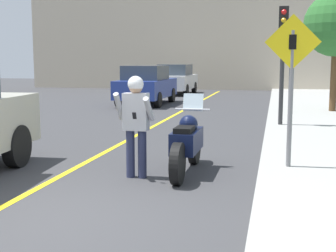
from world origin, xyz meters
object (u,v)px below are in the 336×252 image
Objects in this scene: motorcycle at (187,143)px; parked_car_blue at (146,85)px; street_tree at (336,25)px; person_biker at (136,116)px; parked_car_white at (176,79)px; crossing_sign at (291,76)px; traffic_light at (283,43)px.

parked_car_blue reaches higher than motorcycle.
person_biker is at bearing -112.01° from street_tree.
crossing_sign is at bearing -72.12° from parked_car_white.
parked_car_blue reaches higher than person_biker.
motorcycle is 1.02m from person_biker.
crossing_sign reaches higher than person_biker.
street_tree reaches higher than motorcycle.
person_biker is at bearing -160.23° from crossing_sign.
motorcycle is 12.62m from parked_car_blue.
crossing_sign is (1.68, 0.38, 1.13)m from motorcycle.
motorcycle is 1.32× the size of person_biker.
motorcycle is 0.67× the size of traffic_light.
parked_car_white is (-3.36, 18.82, -0.15)m from person_biker.
motorcycle is at bearing -71.27° from parked_car_blue.
crossing_sign is 0.60× the size of parked_car_white.
traffic_light reaches higher than person_biker.
crossing_sign is at bearing -63.64° from parked_car_blue.
parked_car_white is at bearing 114.33° from traffic_light.
traffic_light is at bearing 74.53° from motorcycle.
traffic_light is 0.77× the size of parked_car_blue.
street_tree is at bearing -15.93° from parked_car_blue.
traffic_light reaches higher than parked_car_blue.
traffic_light is 0.77× the size of parked_car_white.
motorcycle is at bearing -105.47° from traffic_light.
person_biker is at bearing -146.33° from motorcycle.
parked_car_white is (-5.79, 17.95, -0.79)m from crossing_sign.
street_tree reaches higher than parked_car_white.
parked_car_white is at bearing 107.88° from crossing_sign.
parked_car_blue is 1.00× the size of parked_car_white.
street_tree reaches higher than traffic_light.
parked_car_blue is at bearing 132.22° from traffic_light.
person_biker is at bearing -75.13° from parked_car_blue.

